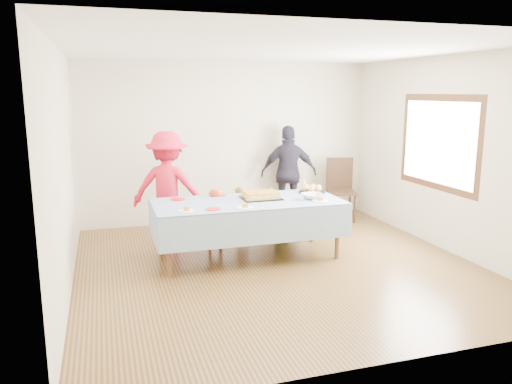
% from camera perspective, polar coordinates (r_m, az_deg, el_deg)
% --- Properties ---
extents(ground, '(5.00, 5.00, 0.00)m').
position_cam_1_polar(ground, '(6.52, 2.44, -8.40)').
color(ground, '#4B2E15').
rests_on(ground, ground).
extents(room_walls, '(5.04, 5.04, 2.72)m').
position_cam_1_polar(room_walls, '(6.17, 3.04, 7.34)').
color(room_walls, beige).
rests_on(room_walls, ground).
extents(party_table, '(2.50, 1.10, 0.78)m').
position_cam_1_polar(party_table, '(6.65, -0.93, -1.49)').
color(party_table, brown).
rests_on(party_table, ground).
extents(birthday_cake, '(0.52, 0.40, 0.09)m').
position_cam_1_polar(birthday_cake, '(6.76, 0.56, -0.40)').
color(birthday_cake, black).
rests_on(birthday_cake, party_table).
extents(rolls_tray, '(0.38, 0.38, 0.11)m').
position_cam_1_polar(rolls_tray, '(7.20, 6.41, 0.28)').
color(rolls_tray, black).
rests_on(rolls_tray, party_table).
extents(punch_bowl, '(0.29, 0.29, 0.07)m').
position_cam_1_polar(punch_bowl, '(6.81, 6.44, -0.47)').
color(punch_bowl, silver).
rests_on(punch_bowl, party_table).
extents(party_hat, '(0.11, 0.11, 0.19)m').
position_cam_1_polar(party_hat, '(7.34, 5.48, 0.90)').
color(party_hat, white).
rests_on(party_hat, party_table).
extents(fork_pile, '(0.24, 0.18, 0.07)m').
position_cam_1_polar(fork_pile, '(6.72, 5.08, -0.62)').
color(fork_pile, white).
rests_on(fork_pile, party_table).
extents(plate_red_far_a, '(0.19, 0.19, 0.01)m').
position_cam_1_polar(plate_red_far_a, '(6.79, -8.93, -0.83)').
color(plate_red_far_a, red).
rests_on(plate_red_far_a, party_table).
extents(plate_red_far_b, '(0.16, 0.16, 0.01)m').
position_cam_1_polar(plate_red_far_b, '(6.98, -4.05, -0.37)').
color(plate_red_far_b, red).
rests_on(plate_red_far_b, party_table).
extents(plate_red_far_c, '(0.18, 0.18, 0.01)m').
position_cam_1_polar(plate_red_far_c, '(7.02, -0.99, -0.29)').
color(plate_red_far_c, red).
rests_on(plate_red_far_c, party_table).
extents(plate_red_far_d, '(0.19, 0.19, 0.01)m').
position_cam_1_polar(plate_red_far_d, '(7.15, 1.73, -0.07)').
color(plate_red_far_d, red).
rests_on(plate_red_far_d, party_table).
extents(plate_red_near, '(0.19, 0.19, 0.01)m').
position_cam_1_polar(plate_red_near, '(6.17, -4.92, -1.95)').
color(plate_red_near, red).
rests_on(plate_red_near, party_table).
extents(plate_white_left, '(0.21, 0.21, 0.01)m').
position_cam_1_polar(plate_white_left, '(6.11, -7.97, -2.16)').
color(plate_white_left, white).
rests_on(plate_white_left, party_table).
extents(plate_white_mid, '(0.22, 0.22, 0.01)m').
position_cam_1_polar(plate_white_mid, '(6.23, -1.26, -1.79)').
color(plate_white_mid, white).
rests_on(plate_white_mid, party_table).
extents(plate_white_right, '(0.21, 0.21, 0.01)m').
position_cam_1_polar(plate_white_right, '(6.66, 7.33, -1.00)').
color(plate_white_right, white).
rests_on(plate_white_right, party_table).
extents(dining_chair, '(0.57, 0.57, 1.07)m').
position_cam_1_polar(dining_chair, '(8.83, 9.62, 0.74)').
color(dining_chair, black).
rests_on(dining_chair, ground).
extents(toddler_left, '(0.34, 0.24, 0.88)m').
position_cam_1_polar(toddler_left, '(7.05, -4.83, -3.14)').
color(toddler_left, '#B73516').
rests_on(toddler_left, ground).
extents(toddler_mid, '(0.37, 0.24, 0.76)m').
position_cam_1_polar(toddler_mid, '(7.34, 3.02, -3.00)').
color(toddler_mid, '#437527').
rests_on(toddler_mid, ground).
extents(toddler_right, '(0.45, 0.39, 0.79)m').
position_cam_1_polar(toddler_right, '(7.63, -1.99, -2.34)').
color(toddler_right, tan).
rests_on(toddler_right, ground).
extents(adult_left, '(1.21, 0.93, 1.65)m').
position_cam_1_polar(adult_left, '(7.43, -10.03, 0.50)').
color(adult_left, red).
rests_on(adult_left, ground).
extents(adult_right, '(1.03, 0.62, 1.64)m').
position_cam_1_polar(adult_right, '(8.65, 3.76, 2.16)').
color(adult_right, '#262431').
rests_on(adult_right, ground).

